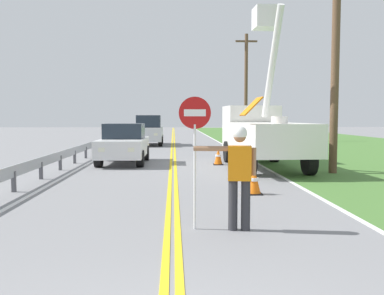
{
  "coord_description": "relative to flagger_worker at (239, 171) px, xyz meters",
  "views": [
    {
      "loc": [
        0.02,
        -2.58,
        1.98
      ],
      "look_at": [
        0.49,
        8.11,
        1.2
      ],
      "focal_mm": 39.33,
      "sensor_mm": 36.0,
      "label": 1
    }
  ],
  "objects": [
    {
      "name": "grass_verge_right",
      "position": [
        10.44,
        15.39,
        -1.04
      ],
      "size": [
        16.0,
        110.0,
        0.01
      ],
      "primitive_type": "cube",
      "color": "#477533",
      "rests_on": "ground"
    },
    {
      "name": "centerline_yellow_left",
      "position": [
        -1.25,
        15.39,
        -1.04
      ],
      "size": [
        0.11,
        110.0,
        0.01
      ],
      "primitive_type": "cube",
      "color": "yellow",
      "rests_on": "ground"
    },
    {
      "name": "centerline_yellow_right",
      "position": [
        -1.07,
        15.39,
        -1.04
      ],
      "size": [
        0.11,
        110.0,
        0.01
      ],
      "primitive_type": "cube",
      "color": "yellow",
      "rests_on": "ground"
    },
    {
      "name": "edge_line_right",
      "position": [
        2.44,
        15.39,
        -1.04
      ],
      "size": [
        0.12,
        110.0,
        0.01
      ],
      "primitive_type": "cube",
      "color": "silver",
      "rests_on": "ground"
    },
    {
      "name": "edge_line_left",
      "position": [
        -4.76,
        15.39,
        -1.04
      ],
      "size": [
        0.12,
        110.0,
        0.01
      ],
      "primitive_type": "cube",
      "color": "silver",
      "rests_on": "ground"
    },
    {
      "name": "flagger_worker",
      "position": [
        0.0,
        0.0,
        0.0
      ],
      "size": [
        1.08,
        0.3,
        1.83
      ],
      "color": "#2D2D33",
      "rests_on": "ground"
    },
    {
      "name": "stop_sign_paddle",
      "position": [
        -0.76,
        0.1,
        0.66
      ],
      "size": [
        0.56,
        0.04,
        2.33
      ],
      "color": "silver",
      "rests_on": "ground"
    },
    {
      "name": "utility_bucket_truck",
      "position": [
        2.36,
        9.34,
        0.39
      ],
      "size": [
        2.67,
        6.89,
        6.13
      ],
      "color": "white",
      "rests_on": "ground"
    },
    {
      "name": "oncoming_sedan_nearest",
      "position": [
        -3.25,
        10.75,
        -0.21
      ],
      "size": [
        1.97,
        4.14,
        1.7
      ],
      "color": "silver",
      "rests_on": "ground"
    },
    {
      "name": "oncoming_suv_second",
      "position": [
        -2.86,
        22.54,
        0.01
      ],
      "size": [
        1.94,
        4.62,
        2.1
      ],
      "color": "silver",
      "rests_on": "ground"
    },
    {
      "name": "utility_pole_near",
      "position": [
        4.5,
        7.35,
        2.97
      ],
      "size": [
        1.8,
        0.28,
        7.67
      ],
      "color": "brown",
      "rests_on": "ground"
    },
    {
      "name": "utility_pole_mid",
      "position": [
        4.89,
        27.69,
        3.54
      ],
      "size": [
        1.8,
        0.28,
        8.81
      ],
      "color": "brown",
      "rests_on": "ground"
    },
    {
      "name": "traffic_cone_lead",
      "position": [
        0.93,
        3.4,
        -0.71
      ],
      "size": [
        0.4,
        0.4,
        0.7
      ],
      "color": "orange",
      "rests_on": "ground"
    },
    {
      "name": "traffic_cone_mid",
      "position": [
        1.13,
        6.75,
        -0.71
      ],
      "size": [
        0.4,
        0.4,
        0.7
      ],
      "color": "orange",
      "rests_on": "ground"
    },
    {
      "name": "traffic_cone_tail",
      "position": [
        0.72,
        10.09,
        -0.71
      ],
      "size": [
        0.4,
        0.4,
        0.7
      ],
      "color": "orange",
      "rests_on": "ground"
    },
    {
      "name": "guardrail_left_shoulder",
      "position": [
        -5.36,
        12.0,
        -0.53
      ],
      "size": [
        0.1,
        32.0,
        0.71
      ],
      "color": "#9EA0A3",
      "rests_on": "ground"
    }
  ]
}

